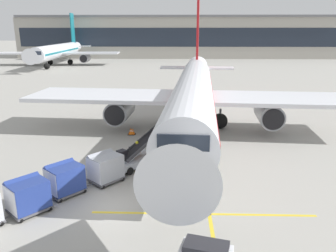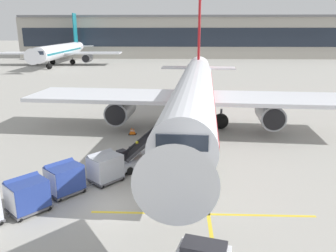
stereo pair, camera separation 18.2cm
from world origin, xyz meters
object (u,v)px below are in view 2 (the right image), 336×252
safety_cone_engine_keepout (134,131)px  parked_airplane (194,93)px  baggage_cart_second (64,178)px  safety_cone_wingtip (131,131)px  distant_airplane (61,51)px  belt_loader (138,155)px  ground_crew_by_carts (152,152)px  baggage_cart_third (27,194)px  baggage_cart_lead (105,167)px  ground_crew_by_loader (137,151)px

safety_cone_engine_keepout → parked_airplane: bearing=16.4°
baggage_cart_second → safety_cone_wingtip: bearing=79.2°
baggage_cart_second → distant_airplane: 80.89m
belt_loader → ground_crew_by_carts: size_ratio=2.74×
ground_crew_by_carts → distant_airplane: 78.36m
baggage_cart_third → distant_airplane: distant_airplane is taller
baggage_cart_second → distant_airplane: (-26.69, 76.31, 2.77)m
baggage_cart_second → ground_crew_by_carts: bearing=43.6°
baggage_cart_third → distant_airplane: 82.50m
baggage_cart_second → baggage_cart_lead: bearing=40.9°
ground_crew_by_loader → ground_crew_by_carts: same height
belt_loader → baggage_cart_lead: (-1.81, -2.64, 0.13)m
baggage_cart_third → safety_cone_engine_keepout: size_ratio=4.23×
parked_airplane → safety_cone_engine_keepout: parked_airplane is taller
parked_airplane → baggage_cart_second: size_ratio=15.97×
parked_airplane → distant_airplane: distant_airplane is taller
ground_crew_by_loader → safety_cone_engine_keepout: ground_crew_by_loader is taller
ground_crew_by_loader → baggage_cart_second: bearing=-127.7°
baggage_cart_third → ground_crew_by_carts: (6.16, 6.77, -0.00)m
safety_cone_wingtip → ground_crew_by_loader: bearing=-78.5°
baggage_cart_second → parked_airplane: bearing=59.1°
belt_loader → baggage_cart_third: size_ratio=1.85×
baggage_cart_second → ground_crew_by_carts: baggage_cart_second is taller
parked_airplane → baggage_cart_third: size_ratio=15.97×
baggage_cart_lead → baggage_cart_third: (-3.35, -3.91, 0.00)m
safety_cone_wingtip → ground_crew_by_carts: bearing=-70.6°
parked_airplane → safety_cone_engine_keepout: bearing=-163.6°
baggage_cart_second → baggage_cart_third: (-1.30, -2.13, 0.00)m
baggage_cart_lead → baggage_cart_second: same height
baggage_cart_second → ground_crew_by_loader: bearing=52.3°
parked_airplane → baggage_cart_third: 18.60m
baggage_cart_second → ground_crew_by_carts: size_ratio=1.48×
belt_loader → distant_airplane: 78.18m
baggage_cart_third → safety_cone_engine_keepout: baggage_cart_third is taller
baggage_cart_lead → ground_crew_by_carts: bearing=45.5°
baggage_cart_lead → ground_crew_by_loader: bearing=61.2°
baggage_cart_third → distant_airplane: (-25.39, 78.45, 2.77)m
ground_crew_by_carts → distant_airplane: (-31.55, 71.68, 2.77)m
safety_cone_engine_keepout → baggage_cart_lead: bearing=-92.4°
belt_loader → safety_cone_engine_keepout: 7.71m
parked_airplane → baggage_cart_second: parked_airplane is taller
parked_airplane → distant_airplane: size_ratio=0.95×
baggage_cart_third → ground_crew_by_loader: (5.04, 6.98, -0.00)m
baggage_cart_third → ground_crew_by_carts: bearing=47.7°
parked_airplane → distant_airplane: (-34.85, 62.67, 0.07)m
safety_cone_engine_keepout → belt_loader: bearing=-79.6°
belt_loader → ground_crew_by_loader: belt_loader is taller
safety_cone_engine_keepout → baggage_cart_third: bearing=-105.0°
ground_crew_by_loader → ground_crew_by_carts: (1.12, -0.21, 0.00)m
baggage_cart_second → baggage_cart_third: 2.50m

